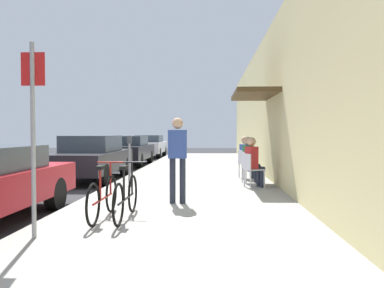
% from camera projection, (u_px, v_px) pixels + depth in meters
% --- Properties ---
extents(ground_plane, '(60.00, 60.00, 0.00)m').
position_uv_depth(ground_plane, '(84.00, 203.00, 8.32)').
color(ground_plane, '#2D2D30').
extents(sidewalk_slab, '(4.50, 32.00, 0.12)m').
position_uv_depth(sidewalk_slab, '(192.00, 188.00, 10.20)').
color(sidewalk_slab, '#9E9B93').
rests_on(sidewalk_slab, ground_plane).
extents(building_facade, '(1.40, 32.00, 4.69)m').
position_uv_depth(building_facade, '(283.00, 101.00, 10.02)').
color(building_facade, beige).
rests_on(building_facade, ground_plane).
extents(parked_car_1, '(1.80, 4.40, 1.43)m').
position_uv_depth(parked_car_1, '(91.00, 157.00, 12.33)').
color(parked_car_1, black).
rests_on(parked_car_1, ground_plane).
extents(parked_car_2, '(1.80, 4.40, 1.38)m').
position_uv_depth(parked_car_2, '(128.00, 150.00, 17.90)').
color(parked_car_2, black).
rests_on(parked_car_2, ground_plane).
extents(parked_car_3, '(1.80, 4.40, 1.37)m').
position_uv_depth(parked_car_3, '(149.00, 146.00, 23.85)').
color(parked_car_3, silver).
rests_on(parked_car_3, ground_plane).
extents(parking_meter, '(0.12, 0.10, 1.32)m').
position_uv_depth(parking_meter, '(129.00, 155.00, 10.86)').
color(parking_meter, slate).
rests_on(parking_meter, sidewalk_slab).
extents(street_sign, '(0.32, 0.06, 2.60)m').
position_uv_depth(street_sign, '(33.00, 124.00, 5.08)').
color(street_sign, gray).
rests_on(street_sign, sidewalk_slab).
extents(bicycle_0, '(0.46, 1.71, 0.90)m').
position_uv_depth(bicycle_0, '(126.00, 197.00, 6.24)').
color(bicycle_0, black).
rests_on(bicycle_0, sidewalk_slab).
extents(bicycle_1, '(0.46, 1.71, 0.90)m').
position_uv_depth(bicycle_1, '(103.00, 197.00, 6.24)').
color(bicycle_1, black).
rests_on(bicycle_1, sidewalk_slab).
extents(cafe_chair_0, '(0.56, 0.56, 0.87)m').
position_uv_depth(cafe_chair_0, '(251.00, 168.00, 9.81)').
color(cafe_chair_0, silver).
rests_on(cafe_chair_0, sidewalk_slab).
extents(seated_patron_0, '(0.51, 0.47, 1.29)m').
position_uv_depth(seated_patron_0, '(254.00, 160.00, 9.82)').
color(seated_patron_0, '#232838').
rests_on(seated_patron_0, sidewalk_slab).
extents(cafe_chair_1, '(0.52, 0.52, 0.87)m').
position_uv_depth(cafe_chair_1, '(248.00, 165.00, 10.70)').
color(cafe_chair_1, silver).
rests_on(cafe_chair_1, sidewalk_slab).
extents(seated_patron_1, '(0.48, 0.42, 1.29)m').
position_uv_depth(seated_patron_1, '(250.00, 158.00, 10.71)').
color(seated_patron_1, '#232838').
rests_on(seated_patron_1, sidewalk_slab).
extents(cafe_chair_2, '(0.54, 0.54, 0.87)m').
position_uv_depth(cafe_chair_2, '(245.00, 162.00, 11.76)').
color(cafe_chair_2, silver).
rests_on(cafe_chair_2, sidewalk_slab).
extents(seated_patron_2, '(0.50, 0.45, 1.29)m').
position_uv_depth(seated_patron_2, '(247.00, 156.00, 11.77)').
color(seated_patron_2, '#232838').
rests_on(seated_patron_2, sidewalk_slab).
extents(pedestrian_standing, '(0.36, 0.22, 1.70)m').
position_uv_depth(pedestrian_standing, '(178.00, 153.00, 7.60)').
color(pedestrian_standing, '#232838').
rests_on(pedestrian_standing, sidewalk_slab).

